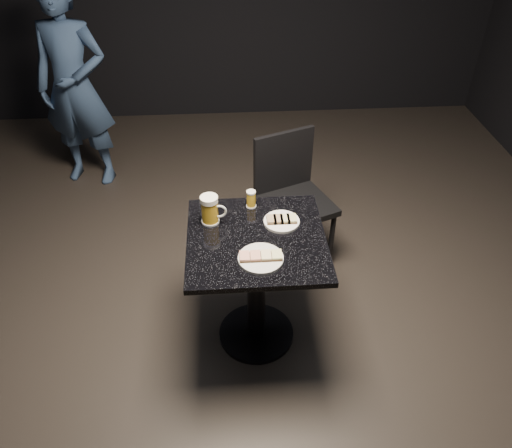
% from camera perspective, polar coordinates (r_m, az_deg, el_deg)
% --- Properties ---
extents(floor, '(6.00, 6.00, 0.00)m').
position_cam_1_polar(floor, '(3.04, 0.03, -12.48)').
color(floor, black).
rests_on(floor, ground).
extents(room_shell, '(6.00, 6.00, 6.00)m').
position_cam_1_polar(room_shell, '(2.00, 0.04, 23.35)').
color(room_shell, black).
rests_on(room_shell, ground).
extents(plate_large, '(0.22, 0.22, 0.01)m').
position_cam_1_polar(plate_large, '(2.38, 0.54, -3.96)').
color(plate_large, silver).
rests_on(plate_large, table).
extents(plate_small, '(0.19, 0.19, 0.01)m').
position_cam_1_polar(plate_small, '(2.60, 2.94, 0.28)').
color(plate_small, white).
rests_on(plate_small, table).
extents(patron, '(0.66, 0.50, 1.62)m').
position_cam_1_polar(patron, '(4.22, -20.06, 14.48)').
color(patron, '#20344F').
rests_on(patron, floor).
extents(table, '(0.70, 0.70, 0.75)m').
position_cam_1_polar(table, '(2.67, 0.03, -5.54)').
color(table, black).
rests_on(table, floor).
extents(beer_mug, '(0.14, 0.09, 0.16)m').
position_cam_1_polar(beer_mug, '(2.57, -5.25, 1.65)').
color(beer_mug, silver).
rests_on(beer_mug, table).
extents(beer_tumbler, '(0.06, 0.06, 0.10)m').
position_cam_1_polar(beer_tumbler, '(2.69, -0.56, 2.88)').
color(beer_tumbler, silver).
rests_on(beer_tumbler, table).
extents(chair, '(0.55, 0.55, 0.88)m').
position_cam_1_polar(chair, '(3.27, 4.07, 3.64)').
color(chair, black).
rests_on(chair, floor).
extents(canapes_on_plate_large, '(0.20, 0.07, 0.02)m').
position_cam_1_polar(canapes_on_plate_large, '(2.37, 0.55, -3.66)').
color(canapes_on_plate_large, '#4C3521').
rests_on(canapes_on_plate_large, plate_large).
extents(canapes_on_plate_small, '(0.16, 0.07, 0.02)m').
position_cam_1_polar(canapes_on_plate_small, '(2.59, 2.95, 0.57)').
color(canapes_on_plate_small, '#4C3521').
rests_on(canapes_on_plate_small, plate_small).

